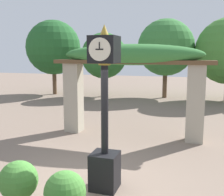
{
  "coord_description": "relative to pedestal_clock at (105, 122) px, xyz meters",
  "views": [
    {
      "loc": [
        2.2,
        -5.19,
        2.81
      ],
      "look_at": [
        0.4,
        0.57,
        1.86
      ],
      "focal_mm": 45.0,
      "sensor_mm": 36.0,
      "label": 1
    }
  ],
  "objects": [
    {
      "name": "tree_line",
      "position": [
        -0.31,
        12.58,
        1.57
      ],
      "size": [
        18.36,
        4.3,
        5.09
      ],
      "color": "brown",
      "rests_on": "ground"
    },
    {
      "name": "potted_plant_near_left",
      "position": [
        -1.28,
        -1.16,
        -0.96
      ],
      "size": [
        0.72,
        0.72,
        0.88
      ],
      "color": "gray",
      "rests_on": "ground"
    },
    {
      "name": "pedestal_clock",
      "position": [
        0.0,
        0.0,
        0.0
      ],
      "size": [
        0.55,
        0.58,
        3.38
      ],
      "color": "black",
      "rests_on": "ground"
    },
    {
      "name": "potted_plant_near_right",
      "position": [
        -0.27,
        -1.29,
        -0.97
      ],
      "size": [
        0.71,
        0.71,
        0.87
      ],
      "color": "gray",
      "rests_on": "ground"
    },
    {
      "name": "ground_plane",
      "position": [
        -0.4,
        -0.07,
        -1.44
      ],
      "size": [
        60.0,
        60.0,
        0.0
      ],
      "primitive_type": "plane",
      "color": "#7F6B5B"
    },
    {
      "name": "pergola",
      "position": [
        -0.4,
        3.9,
        0.91
      ],
      "size": [
        5.39,
        1.15,
        3.13
      ],
      "color": "#A89E89",
      "rests_on": "ground"
    }
  ]
}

